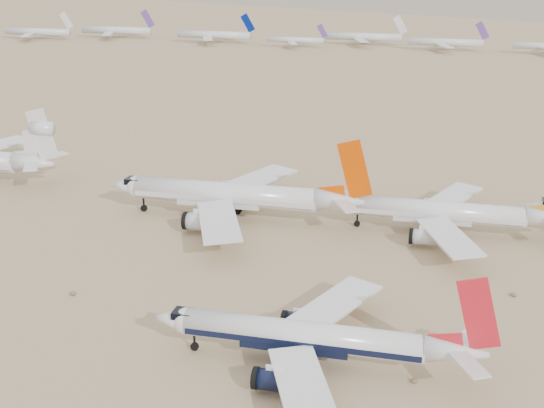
# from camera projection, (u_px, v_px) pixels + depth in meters

# --- Properties ---
(ground) EXTENTS (7000.00, 7000.00, 0.00)m
(ground) POSITION_uv_depth(u_px,v_px,m) (228.00, 365.00, 101.06)
(ground) COLOR #8A7150
(ground) RESTS_ON ground
(main_airliner) EXTENTS (43.11, 42.11, 15.21)m
(main_airliner) POSITION_uv_depth(u_px,v_px,m) (317.00, 338.00, 99.45)
(main_airliner) COLOR silver
(main_airliner) RESTS_ON ground
(row2_gold_tail) EXTENTS (44.14, 43.17, 15.72)m
(row2_gold_tail) POSITION_uv_depth(u_px,v_px,m) (448.00, 213.00, 145.09)
(row2_gold_tail) COLOR silver
(row2_gold_tail) RESTS_ON ground
(row2_orange_tail) EXTENTS (51.20, 50.08, 18.26)m
(row2_orange_tail) POSITION_uv_depth(u_px,v_px,m) (236.00, 195.00, 152.76)
(row2_orange_tail) COLOR silver
(row2_orange_tail) RESTS_ON ground
(distant_storage_row) EXTENTS (630.57, 63.78, 15.92)m
(distant_storage_row) POSITION_uv_depth(u_px,v_px,m) (482.00, 43.00, 393.01)
(distant_storage_row) COLOR silver
(distant_storage_row) RESTS_ON ground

